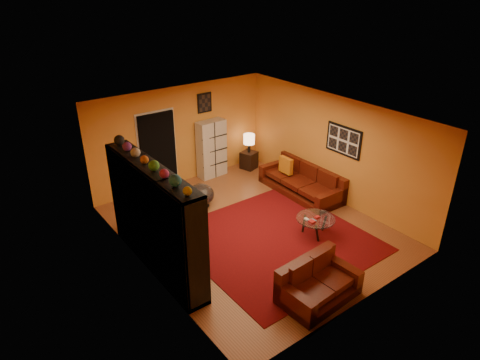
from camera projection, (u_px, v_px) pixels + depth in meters
floor at (251, 227)px, 9.54m from camera, size 6.00×6.00×0.00m
ceiling at (253, 115)px, 8.40m from camera, size 6.00×6.00×0.00m
wall_back at (181, 135)px, 11.13m from camera, size 6.00×0.00×6.00m
wall_front at (368, 239)px, 6.81m from camera, size 6.00×0.00×6.00m
wall_left at (142, 211)px, 7.62m from camera, size 0.00×6.00×6.00m
wall_right at (333, 148)px, 10.31m from camera, size 0.00×6.00×6.00m
rug at (275, 240)px, 9.09m from camera, size 3.60×3.60×0.01m
doorway at (158, 152)px, 10.85m from camera, size 0.95×0.10×2.04m
wall_art_right at (344, 140)px, 9.96m from camera, size 0.03×1.00×0.70m
wall_art_back at (204, 103)px, 11.19m from camera, size 0.42×0.03×0.52m
entertainment_unit at (155, 219)px, 7.86m from camera, size 0.45×3.00×2.10m
tv at (156, 220)px, 7.96m from camera, size 0.92×0.12×0.53m
sofa at (303, 182)px, 10.97m from camera, size 1.01×2.33×0.85m
loveseat at (316, 283)px, 7.41m from camera, size 1.44×0.91×0.85m
throw_pillow at (286, 165)px, 11.06m from camera, size 0.12×0.42×0.42m
coffee_table at (316, 220)px, 9.11m from camera, size 0.83×0.83×0.41m
storage_cabinet at (212, 149)px, 11.64m from camera, size 0.81×0.40×1.59m
bowl_chair at (200, 195)px, 10.29m from camera, size 0.69×0.69×0.56m
side_table at (249, 160)px, 12.32m from camera, size 0.50×0.50×0.50m
table_lamp at (249, 140)px, 12.05m from camera, size 0.32×0.32×0.53m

